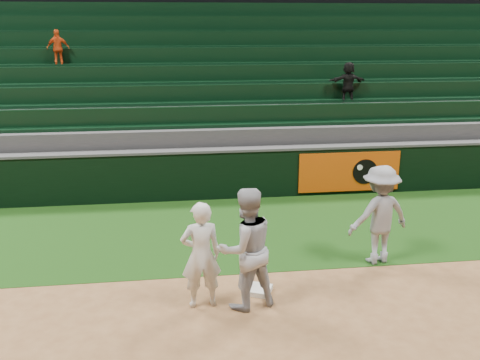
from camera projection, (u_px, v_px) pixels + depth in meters
name	position (u px, v px, depth m)	size (l,w,h in m)	color
ground	(267.00, 299.00, 8.47)	(70.00, 70.00, 0.00)	brown
foul_grass	(242.00, 229.00, 11.32)	(36.00, 4.20, 0.01)	#12340D
first_base	(259.00, 290.00, 8.67)	(0.38, 0.38, 0.09)	white
first_baseman	(201.00, 255.00, 8.05)	(0.62, 0.40, 1.69)	silver
baserunner	(246.00, 249.00, 8.01)	(0.93, 0.72, 1.91)	#AAACB5
base_coach	(379.00, 215.00, 9.54)	(1.17, 0.67, 1.81)	gray
field_wall	(231.00, 173.00, 13.24)	(36.00, 0.45, 1.25)	black
stadium_seating	(216.00, 107.00, 16.52)	(36.00, 5.95, 4.85)	#343436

